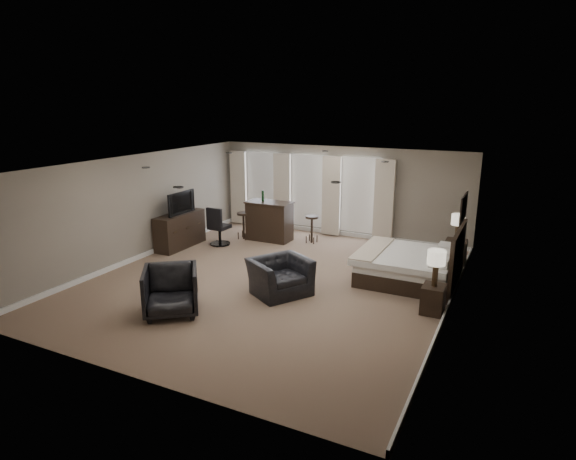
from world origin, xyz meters
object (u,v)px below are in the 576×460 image
at_px(bar_counter, 269,221).
at_px(bar_stool_left, 244,226).
at_px(tv, 179,211).
at_px(nightstand_far, 455,254).
at_px(lamp_near, 436,268).
at_px(bar_stool_right, 312,229).
at_px(lamp_far, 457,228).
at_px(nightstand_near, 433,299).
at_px(dresser, 180,230).
at_px(desk_chair, 219,226).
at_px(armchair_near, 280,271).
at_px(armchair_far, 171,289).
at_px(bed, 405,252).

distance_m(bar_counter, bar_stool_left, 0.77).
bearing_deg(tv, bar_counter, -48.19).
bearing_deg(nightstand_far, tv, -166.82).
height_order(lamp_near, bar_stool_right, lamp_near).
height_order(lamp_far, bar_stool_left, lamp_far).
relative_size(nightstand_near, dresser, 0.33).
relative_size(lamp_far, tv, 0.62).
height_order(dresser, tv, tv).
xyz_separation_m(lamp_near, desk_chair, (-6.07, 1.91, -0.34)).
relative_size(lamp_far, armchair_near, 0.57).
distance_m(nightstand_near, bar_stool_right, 5.04).
distance_m(nightstand_near, lamp_far, 2.98).
bearing_deg(bar_stool_right, lamp_near, -39.72).
bearing_deg(desk_chair, nightstand_near, 163.61).
xyz_separation_m(nightstand_far, bar_stool_right, (-3.87, 0.32, 0.06)).
relative_size(armchair_far, bar_stool_right, 1.30).
distance_m(armchair_near, desk_chair, 3.87).
distance_m(nightstand_near, desk_chair, 6.37).
bearing_deg(dresser, nightstand_near, -10.47).
bearing_deg(desk_chair, dresser, 37.68).
bearing_deg(nightstand_near, armchair_near, -171.59).
xyz_separation_m(nightstand_near, nightstand_far, (0.00, 2.90, 0.05)).
height_order(armchair_near, desk_chair, desk_chair).
xyz_separation_m(nightstand_far, bar_stool_left, (-5.78, -0.19, 0.07)).
relative_size(bed, lamp_near, 2.98).
height_order(bed, armchair_far, bed).
xyz_separation_m(bed, desk_chair, (-5.18, 0.46, -0.11)).
height_order(bar_stool_left, desk_chair, desk_chair).
bearing_deg(nightstand_far, desk_chair, -170.76).
xyz_separation_m(bed, dresser, (-6.03, -0.17, -0.19)).
distance_m(nightstand_far, dresser, 7.11).
xyz_separation_m(armchair_far, bar_counter, (-0.70, 5.14, 0.06)).
xyz_separation_m(lamp_far, dresser, (-6.92, -1.62, -0.50)).
xyz_separation_m(tv, bar_counter, (1.86, 1.66, -0.44)).
bearing_deg(nightstand_far, lamp_near, -90.00).
bearing_deg(lamp_near, bar_counter, 149.84).
height_order(bar_stool_left, bar_stool_right, bar_stool_left).
relative_size(nightstand_near, tv, 0.51).
xyz_separation_m(bed, armchair_near, (-2.10, -1.89, -0.16)).
relative_size(bed, bar_stool_left, 2.65).
bearing_deg(desk_chair, tv, 37.68).
relative_size(bed, dresser, 1.28).
distance_m(bar_stool_left, desk_chair, 0.86).
bearing_deg(bar_stool_right, lamp_far, -4.68).
xyz_separation_m(bar_counter, bar_stool_left, (-0.72, -0.23, -0.17)).
relative_size(nightstand_far, bar_counter, 0.50).
distance_m(nightstand_far, bar_stool_right, 3.89).
xyz_separation_m(tv, desk_chair, (0.85, 0.63, -0.46)).
distance_m(armchair_near, bar_stool_right, 3.77).
height_order(lamp_near, lamp_far, lamp_far).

